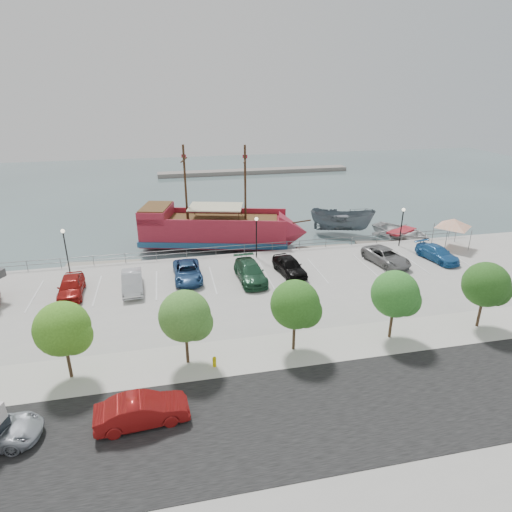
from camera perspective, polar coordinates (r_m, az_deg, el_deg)
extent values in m
plane|color=#485A5D|center=(38.44, 2.09, -5.13)|extent=(160.00, 160.00, 0.00)
cube|color=#A4A29C|center=(22.64, 16.85, -28.36)|extent=(100.00, 58.00, 1.20)
cube|color=black|center=(25.27, 11.45, -19.31)|extent=(100.00, 8.00, 0.04)
cube|color=beige|center=(29.67, 6.89, -11.97)|extent=(100.00, 4.00, 0.05)
cylinder|color=#5D5F61|center=(44.62, -0.30, 1.58)|extent=(50.00, 0.06, 0.06)
cylinder|color=#5D5F61|center=(44.76, -0.30, 1.10)|extent=(50.00, 0.06, 0.06)
cube|color=gray|center=(91.68, -0.19, 11.23)|extent=(40.00, 3.00, 0.80)
cube|color=maroon|center=(49.05, -5.53, 3.35)|extent=(16.95, 8.96, 2.63)
cube|color=navy|center=(49.33, -5.49, 2.40)|extent=(17.32, 9.33, 0.61)
cone|color=maroon|center=(48.63, 4.95, 3.21)|extent=(4.36, 5.52, 4.86)
cube|color=maroon|center=(49.78, -13.17, 5.59)|extent=(4.21, 5.66, 1.42)
cube|color=#583918|center=(49.58, -13.25, 6.43)|extent=(3.91, 5.22, 0.12)
cube|color=#583918|center=(48.56, -4.99, 4.87)|extent=(13.86, 7.61, 0.15)
cube|color=maroon|center=(50.85, -5.23, 6.01)|extent=(15.73, 4.26, 0.71)
cube|color=maroon|center=(46.24, -6.00, 4.35)|extent=(15.73, 4.26, 0.71)
cylinder|color=#382111|center=(47.22, -1.45, 9.61)|extent=(0.30, 0.30, 8.30)
cylinder|color=#382111|center=(48.11, -9.40, 9.55)|extent=(0.30, 0.30, 8.30)
cylinder|color=#382111|center=(46.75, -1.48, 12.64)|extent=(0.90, 2.98, 0.14)
cylinder|color=#382111|center=(47.65, -9.59, 12.53)|extent=(0.90, 2.98, 0.14)
cube|color=beige|center=(48.19, -5.41, 6.54)|extent=(6.65, 5.20, 0.12)
cylinder|color=#382111|center=(48.30, 5.83, 4.56)|extent=(2.48, 0.79, 0.60)
imported|color=#545E66|center=(54.31, 11.36, 4.42)|extent=(8.36, 6.12, 3.04)
imported|color=silver|center=(54.36, 18.79, 2.82)|extent=(7.94, 8.77, 1.49)
cube|color=gray|center=(46.26, -19.71, -1.33)|extent=(7.58, 2.66, 0.43)
cube|color=gray|center=(48.80, 9.12, 0.89)|extent=(6.31, 2.06, 0.36)
cube|color=#696359|center=(51.75, 16.62, 1.46)|extent=(6.48, 2.94, 0.36)
cylinder|color=slate|center=(51.30, 22.54, 2.83)|extent=(0.08, 0.08, 2.29)
cylinder|color=slate|center=(52.66, 25.12, 2.89)|extent=(0.08, 0.08, 2.29)
cylinder|color=slate|center=(49.10, 23.99, 1.79)|extent=(0.08, 0.08, 2.29)
cylinder|color=slate|center=(50.51, 26.64, 1.87)|extent=(0.08, 0.08, 2.29)
pyramid|color=white|center=(50.30, 24.93, 4.53)|extent=(4.76, 4.76, 0.93)
imported|color=maroon|center=(24.27, -14.95, -19.29)|extent=(4.92, 2.09, 1.58)
cylinder|color=#C5B306|center=(27.69, -5.56, -13.98)|extent=(0.23, 0.23, 0.59)
sphere|color=#C5B306|center=(27.51, -5.58, -13.45)|extent=(0.25, 0.25, 0.25)
cylinder|color=black|center=(43.28, -23.95, 0.42)|extent=(0.12, 0.12, 4.00)
sphere|color=#FFF2CC|center=(42.62, -24.38, 3.05)|extent=(0.36, 0.36, 0.36)
cylinder|color=black|center=(43.07, 0.05, 2.30)|extent=(0.12, 0.12, 4.00)
sphere|color=#FFF2CC|center=(42.41, 0.05, 4.97)|extent=(0.36, 0.36, 0.36)
cylinder|color=black|center=(48.81, 18.78, 3.49)|extent=(0.12, 0.12, 4.00)
sphere|color=#FFF2CC|center=(48.23, 19.08, 5.86)|extent=(0.36, 0.36, 0.36)
cylinder|color=#473321|center=(28.56, -23.69, -12.79)|extent=(0.20, 0.20, 2.20)
sphere|color=#40791D|center=(27.39, -24.42, -8.80)|extent=(3.20, 3.20, 3.20)
sphere|color=#40791D|center=(27.19, -23.16, -9.79)|extent=(2.20, 2.20, 2.20)
cylinder|color=#473321|center=(27.81, -9.18, -11.98)|extent=(0.20, 0.20, 2.20)
sphere|color=#3F7229|center=(26.61, -9.48, -7.87)|extent=(3.20, 3.20, 3.20)
sphere|color=#3F7229|center=(26.57, -8.09, -8.82)|extent=(2.20, 2.20, 2.20)
cylinder|color=#473321|center=(28.80, 5.07, -10.46)|extent=(0.20, 0.20, 2.20)
sphere|color=#2A5F1B|center=(27.64, 5.23, -6.43)|extent=(3.20, 3.20, 3.20)
sphere|color=#2A5F1B|center=(27.75, 6.58, -7.30)|extent=(2.20, 2.20, 2.20)
cylinder|color=#473321|center=(31.36, 17.55, -8.58)|extent=(0.20, 0.20, 2.20)
sphere|color=#2B6A24|center=(30.30, 18.04, -4.82)|extent=(3.20, 3.20, 3.20)
sphere|color=#2B6A24|center=(30.54, 19.21, -5.60)|extent=(2.20, 2.20, 2.20)
cylinder|color=#473321|center=(35.15, 27.64, -6.75)|extent=(0.20, 0.20, 2.20)
sphere|color=#245119|center=(34.20, 28.31, -3.35)|extent=(3.20, 3.20, 3.20)
sphere|color=#245119|center=(34.54, 29.27, -4.04)|extent=(2.20, 2.20, 2.20)
imported|color=maroon|center=(38.94, -23.45, -3.72)|extent=(2.20, 4.91, 1.64)
imported|color=silver|center=(38.10, -16.18, -3.32)|extent=(1.96, 4.87, 1.57)
imported|color=navy|center=(39.13, -9.12, -2.09)|extent=(2.54, 5.32, 1.46)
imported|color=#1F4A30|center=(38.45, -0.78, -2.13)|extent=(2.51, 5.64, 1.61)
imported|color=black|center=(39.82, 4.48, -1.30)|extent=(2.61, 5.02, 1.63)
imported|color=slate|center=(43.84, 16.97, -0.08)|extent=(3.53, 5.82, 1.51)
imported|color=#2261A3|center=(46.59, 23.03, 0.34)|extent=(2.92, 5.20, 1.42)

